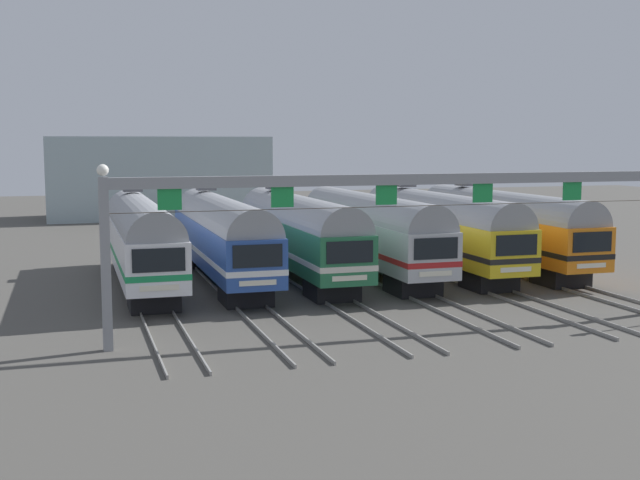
# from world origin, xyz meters

# --- Properties ---
(ground_plane) EXTENTS (160.00, 160.00, 0.00)m
(ground_plane) POSITION_xyz_m (0.00, 0.00, 0.00)
(ground_plane) COLOR #4C4944
(track_bed) EXTENTS (23.37, 70.00, 0.15)m
(track_bed) POSITION_xyz_m (-0.00, 17.00, 0.07)
(track_bed) COLOR gray
(track_bed) RESTS_ON ground
(commuter_train_white) EXTENTS (2.88, 18.06, 5.05)m
(commuter_train_white) POSITION_xyz_m (-10.93, -0.00, 2.69)
(commuter_train_white) COLOR white
(commuter_train_white) RESTS_ON ground
(commuter_train_blue) EXTENTS (2.88, 18.06, 5.05)m
(commuter_train_blue) POSITION_xyz_m (-6.56, -0.00, 2.69)
(commuter_train_blue) COLOR #284C9E
(commuter_train_blue) RESTS_ON ground
(commuter_train_green) EXTENTS (2.88, 18.06, 5.05)m
(commuter_train_green) POSITION_xyz_m (-2.19, -0.00, 2.69)
(commuter_train_green) COLOR #236B42
(commuter_train_green) RESTS_ON ground
(commuter_train_stainless) EXTENTS (2.88, 18.06, 4.77)m
(commuter_train_stainless) POSITION_xyz_m (2.19, -0.01, 2.69)
(commuter_train_stainless) COLOR #B2B5BA
(commuter_train_stainless) RESTS_ON ground
(commuter_train_yellow) EXTENTS (2.88, 18.06, 5.05)m
(commuter_train_yellow) POSITION_xyz_m (6.56, -0.00, 2.69)
(commuter_train_yellow) COLOR gold
(commuter_train_yellow) RESTS_ON ground
(commuter_train_orange) EXTENTS (2.88, 18.06, 5.05)m
(commuter_train_orange) POSITION_xyz_m (10.93, -0.00, 2.69)
(commuter_train_orange) COLOR orange
(commuter_train_orange) RESTS_ON ground
(catenary_gantry) EXTENTS (27.10, 0.44, 6.97)m
(catenary_gantry) POSITION_xyz_m (0.00, -13.50, 5.38)
(catenary_gantry) COLOR gray
(catenary_gantry) RESTS_ON ground
(maintenance_building) EXTENTS (22.07, 10.00, 8.28)m
(maintenance_building) POSITION_xyz_m (-5.65, 41.55, 4.14)
(maintenance_building) COLOR #9EB2B7
(maintenance_building) RESTS_ON ground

